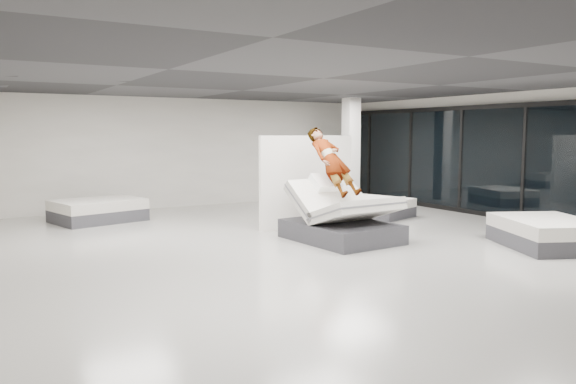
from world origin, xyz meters
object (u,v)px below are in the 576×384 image
Objects in this scene: remote at (351,186)px; flat_bed_right_far at (374,207)px; divider_panel at (307,182)px; person at (332,174)px; flat_bed_right_near at (547,233)px; flat_bed_left_far at (98,210)px; hero_bed at (341,220)px; column at (351,153)px.

remote is 0.07× the size of flat_bed_right_far.
divider_panel is at bearing 86.07° from remote.
flat_bed_right_far is (2.77, 2.03, -1.11)m from person.
flat_bed_right_near is (3.03, -2.84, -1.07)m from person.
flat_bed_left_far reaches higher than flat_bed_right_far.
person is 0.78× the size of flat_bed_left_far.
hero_bed is at bearing 170.94° from remote.
column reaches higher than flat_bed_right_far.
remote is 0.06× the size of divider_panel.
hero_bed is 1.27× the size of person.
hero_bed is 0.71× the size of column.
remote is 1.71m from divider_panel.
flat_bed_right_far is 7.03m from flat_bed_left_far.
flat_bed_right_near is at bearing -46.69° from person.
remote is at bearing -126.44° from column.
hero_bed is 0.97m from person.
flat_bed_left_far is at bearing 131.49° from flat_bed_right_near.
remote reaches higher than flat_bed_left_far.
column reaches higher than hero_bed.
divider_panel is (0.25, 1.38, -0.29)m from person.
person is 6.15m from flat_bed_left_far.
flat_bed_right_near reaches higher than flat_bed_right_far.
person is at bearing -96.03° from divider_panel.
flat_bed_right_near is at bearing -48.51° from flat_bed_left_far.
person is 0.56× the size of column.
person is at bearing -130.77° from column.
remote is at bearing 138.15° from flat_bed_right_near.
flat_bed_right_far is 0.90× the size of flat_bed_left_far.
person is (-0.02, 0.31, 0.92)m from hero_bed.
hero_bed is at bearing -53.85° from flat_bed_left_far.
person is at bearing 136.93° from flat_bed_right_near.
column is (3.16, 4.28, 0.48)m from remote.
person is 0.47m from remote.
remote is at bearing -136.83° from flat_bed_right_far.
flat_bed_right_near is at bearing -39.92° from hero_bed.
column reaches higher than flat_bed_left_far.
flat_bed_right_near is 6.92m from column.
hero_bed is 0.99× the size of flat_bed_left_far.
remote is 0.06× the size of flat_bed_left_far.
remote is 0.04× the size of column.
column is (0.37, 6.78, 1.32)m from flat_bed_right_near.
divider_panel is at bearing -40.74° from flat_bed_left_far.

